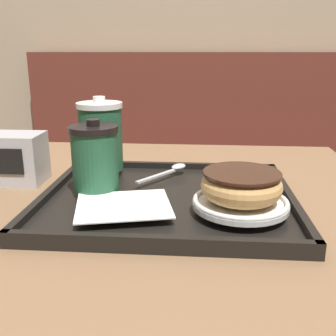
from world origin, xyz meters
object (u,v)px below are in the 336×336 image
spoon (172,169)px  coffee_cup_front (95,157)px  coffee_cup_rear (101,136)px  donut_chocolate_glazed (241,185)px  napkin_dispenser (16,158)px

spoon → coffee_cup_front: bearing=168.3°
coffee_cup_rear → donut_chocolate_glazed: size_ratio=1.19×
coffee_cup_rear → napkin_dispenser: size_ratio=1.38×
coffee_cup_rear → napkin_dispenser: (-0.16, -0.02, -0.04)m
donut_chocolate_glazed → coffee_cup_front: bearing=164.5°
coffee_cup_rear → spoon: 0.15m
coffee_cup_front → spoon: coffee_cup_front is taller
donut_chocolate_glazed → napkin_dispenser: (-0.42, 0.16, -0.01)m
coffee_cup_front → spoon: 0.17m
donut_chocolate_glazed → spoon: donut_chocolate_glazed is taller
donut_chocolate_glazed → spoon: 0.21m
napkin_dispenser → spoon: bearing=3.3°
coffee_cup_rear → spoon: bearing=-2.5°
coffee_cup_front → coffee_cup_rear: bearing=98.6°
donut_chocolate_glazed → spoon: bearing=123.4°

